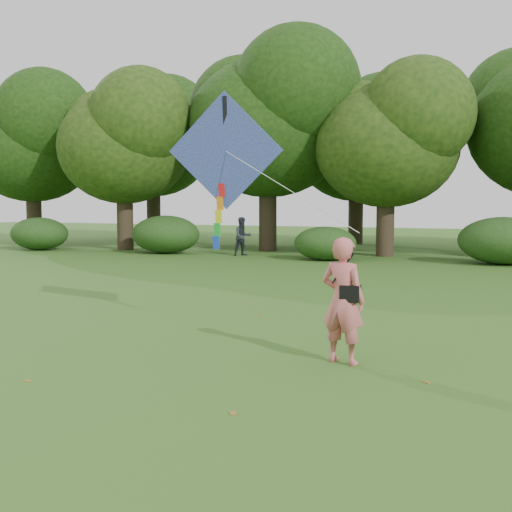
% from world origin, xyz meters
% --- Properties ---
extents(ground, '(100.00, 100.00, 0.00)m').
position_xyz_m(ground, '(0.00, 0.00, 0.00)').
color(ground, '#265114').
rests_on(ground, ground).
extents(man_kite_flyer, '(0.82, 0.64, 1.97)m').
position_xyz_m(man_kite_flyer, '(0.72, 0.64, 0.99)').
color(man_kite_flyer, '#D26266').
rests_on(man_kite_flyer, ground).
extents(bystander_left, '(1.07, 1.07, 1.75)m').
position_xyz_m(bystander_left, '(-8.09, 17.92, 0.88)').
color(bystander_left, '#272B34').
rests_on(bystander_left, ground).
extents(crossbody_bag, '(0.43, 0.20, 0.74)m').
position_xyz_m(crossbody_bag, '(0.83, 0.61, 1.11)').
color(crossbody_bag, black).
rests_on(crossbody_bag, ground).
extents(flying_kite, '(4.21, 2.19, 3.07)m').
position_xyz_m(flying_kite, '(-2.11, 2.55, 3.44)').
color(flying_kite, '#265CA7').
rests_on(flying_kite, ground).
extents(tree_line, '(54.70, 15.30, 9.48)m').
position_xyz_m(tree_line, '(1.67, 22.88, 5.60)').
color(tree_line, '#3A2D1E').
rests_on(tree_line, ground).
extents(shrub_band, '(39.15, 3.22, 1.88)m').
position_xyz_m(shrub_band, '(-0.72, 17.60, 0.86)').
color(shrub_band, '#264919').
rests_on(shrub_band, ground).
extents(fallen_leaves, '(10.02, 13.63, 0.01)m').
position_xyz_m(fallen_leaves, '(0.02, 4.27, 0.01)').
color(fallen_leaves, brown).
rests_on(fallen_leaves, ground).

